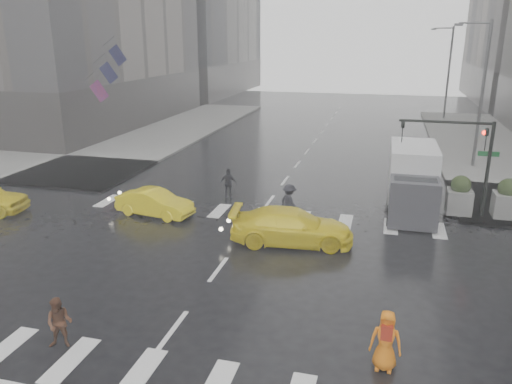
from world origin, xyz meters
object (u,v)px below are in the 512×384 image
(traffic_signal_pole, at_px, (466,149))
(pedestrian_orange, at_px, (386,340))
(pedestrian_brown, at_px, (59,323))
(box_truck, at_px, (413,179))
(taxi_mid, at_px, (155,203))

(traffic_signal_pole, distance_m, pedestrian_orange, 12.89)
(traffic_signal_pole, relative_size, pedestrian_brown, 3.10)
(traffic_signal_pole, xyz_separation_m, pedestrian_orange, (-3.14, -12.27, -2.40))
(box_truck, bearing_deg, taxi_mid, -162.90)
(pedestrian_brown, xyz_separation_m, taxi_mid, (-2.15, 10.19, -0.12))
(pedestrian_brown, distance_m, box_truck, 16.75)
(taxi_mid, bearing_deg, pedestrian_brown, -159.11)
(taxi_mid, bearing_deg, box_truck, -63.64)
(box_truck, bearing_deg, traffic_signal_pole, -7.86)
(pedestrian_orange, xyz_separation_m, box_truck, (1.00, 12.56, 0.81))
(pedestrian_orange, distance_m, taxi_mid, 13.85)
(pedestrian_brown, xyz_separation_m, pedestrian_orange, (8.43, 1.26, 0.09))
(traffic_signal_pole, relative_size, pedestrian_orange, 2.79)
(pedestrian_brown, relative_size, pedestrian_orange, 0.90)
(pedestrian_orange, bearing_deg, traffic_signal_pole, 79.00)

